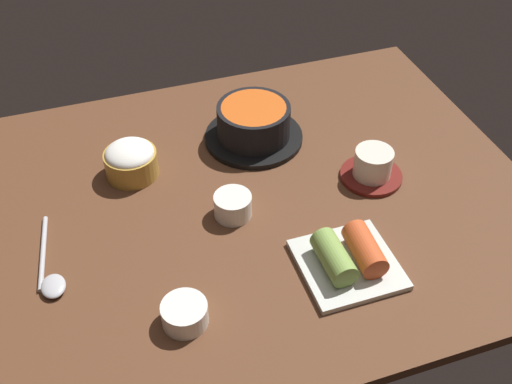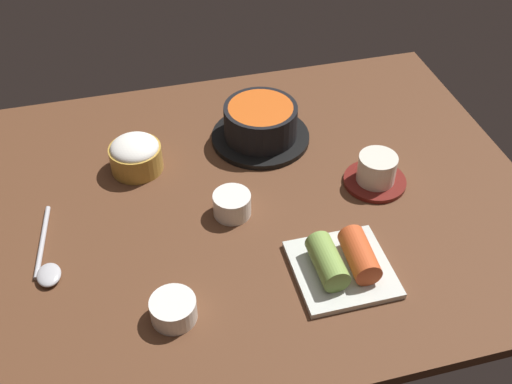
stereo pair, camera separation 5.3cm
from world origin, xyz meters
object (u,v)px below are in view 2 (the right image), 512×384
(stone_pot, at_px, (261,124))
(side_bowl_near, at_px, (173,309))
(banchan_cup_center, at_px, (232,204))
(kimchi_plate, at_px, (343,263))
(rice_bowl, at_px, (135,154))
(tea_cup_with_saucer, at_px, (376,172))
(spoon, at_px, (47,264))

(stone_pot, relative_size, side_bowl_near, 2.82)
(banchan_cup_center, distance_m, kimchi_plate, 0.21)
(rice_bowl, bearing_deg, stone_pot, 6.43)
(stone_pot, bearing_deg, tea_cup_with_saucer, -46.66)
(side_bowl_near, bearing_deg, banchan_cup_center, 55.44)
(rice_bowl, distance_m, banchan_cup_center, 0.21)
(tea_cup_with_saucer, relative_size, kimchi_plate, 0.75)
(kimchi_plate, distance_m, spoon, 0.45)
(tea_cup_with_saucer, height_order, side_bowl_near, tea_cup_with_saucer)
(side_bowl_near, bearing_deg, spoon, 140.74)
(rice_bowl, relative_size, spoon, 0.53)
(rice_bowl, height_order, kimchi_plate, rice_bowl)
(tea_cup_with_saucer, relative_size, spoon, 0.62)
(banchan_cup_center, height_order, side_bowl_near, banchan_cup_center)
(rice_bowl, xyz_separation_m, tea_cup_with_saucer, (0.40, -0.14, -0.01))
(rice_bowl, bearing_deg, spoon, -129.02)
(stone_pot, xyz_separation_m, banchan_cup_center, (-0.10, -0.18, -0.01))
(stone_pot, relative_size, tea_cup_with_saucer, 1.70)
(spoon, bearing_deg, banchan_cup_center, 8.01)
(rice_bowl, bearing_deg, banchan_cup_center, -48.17)
(side_bowl_near, relative_size, spoon, 0.37)
(stone_pot, relative_size, kimchi_plate, 1.28)
(kimchi_plate, bearing_deg, rice_bowl, 130.26)
(rice_bowl, xyz_separation_m, banchan_cup_center, (0.14, -0.16, -0.01))
(side_bowl_near, bearing_deg, rice_bowl, 92.16)
(rice_bowl, xyz_separation_m, kimchi_plate, (0.27, -0.32, -0.01))
(tea_cup_with_saucer, height_order, banchan_cup_center, tea_cup_with_saucer)
(rice_bowl, bearing_deg, kimchi_plate, -49.74)
(stone_pot, xyz_separation_m, tea_cup_with_saucer, (0.16, -0.17, -0.01))
(tea_cup_with_saucer, bearing_deg, rice_bowl, 160.01)
(side_bowl_near, xyz_separation_m, spoon, (-0.17, 0.14, -0.01))
(stone_pot, height_order, side_bowl_near, stone_pot)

